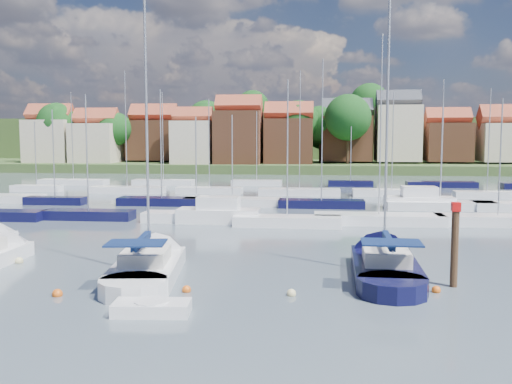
# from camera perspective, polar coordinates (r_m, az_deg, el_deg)

# --- Properties ---
(ground) EXTENTS (260.00, 260.00, 0.00)m
(ground) POSITION_cam_1_polar(r_m,az_deg,el_deg) (68.13, 3.58, -0.64)
(ground) COLOR #424F5A
(ground) RESTS_ON ground
(sailboat_centre) EXTENTS (4.74, 12.40, 16.40)m
(sailboat_centre) POSITION_cam_1_polar(r_m,az_deg,el_deg) (32.16, -10.34, -7.06)
(sailboat_centre) COLOR white
(sailboat_centre) RESTS_ON ground
(sailboat_navy) EXTENTS (3.62, 12.52, 17.18)m
(sailboat_navy) POSITION_cam_1_polar(r_m,az_deg,el_deg) (32.68, 12.51, -6.90)
(sailboat_navy) COLOR black
(sailboat_navy) RESTS_ON ground
(tender) EXTENTS (3.27, 1.74, 0.68)m
(tender) POSITION_cam_1_polar(r_m,az_deg,el_deg) (24.39, -10.38, -11.35)
(tender) COLOR white
(tender) RESTS_ON ground
(timber_piling) EXTENTS (0.40, 0.40, 6.42)m
(timber_piling) POSITION_cam_1_polar(r_m,az_deg,el_deg) (29.63, 19.19, -6.84)
(timber_piling) COLOR #4C331E
(timber_piling) RESTS_ON ground
(buoy_b) EXTENTS (0.48, 0.48, 0.48)m
(buoy_b) POSITION_cam_1_polar(r_m,az_deg,el_deg) (28.21, -19.25, -9.80)
(buoy_b) COLOR #D85914
(buoy_b) RESTS_ON ground
(buoy_c) EXTENTS (0.43, 0.43, 0.43)m
(buoy_c) POSITION_cam_1_polar(r_m,az_deg,el_deg) (27.58, -6.96, -9.88)
(buoy_c) COLOR #D85914
(buoy_c) RESTS_ON ground
(buoy_d) EXTENTS (0.44, 0.44, 0.44)m
(buoy_d) POSITION_cam_1_polar(r_m,az_deg,el_deg) (26.80, 3.56, -10.31)
(buoy_d) COLOR beige
(buoy_d) RESTS_ON ground
(buoy_e) EXTENTS (0.45, 0.45, 0.45)m
(buoy_e) POSITION_cam_1_polar(r_m,az_deg,el_deg) (33.96, 10.57, -6.99)
(buoy_e) COLOR #D85914
(buoy_e) RESTS_ON ground
(buoy_f) EXTENTS (0.43, 0.43, 0.43)m
(buoy_f) POSITION_cam_1_polar(r_m,az_deg,el_deg) (28.60, 17.57, -9.54)
(buoy_f) COLOR #D85914
(buoy_f) RESTS_ON ground
(buoy_g) EXTENTS (0.52, 0.52, 0.52)m
(buoy_g) POSITION_cam_1_polar(r_m,az_deg,el_deg) (29.25, -14.16, -9.11)
(buoy_g) COLOR #D85914
(buoy_g) RESTS_ON ground
(buoy_h) EXTENTS (0.47, 0.47, 0.47)m
(buoy_h) POSITION_cam_1_polar(r_m,az_deg,el_deg) (36.17, -22.58, -6.56)
(buoy_h) COLOR beige
(buoy_h) RESTS_ON ground
(marina_field) EXTENTS (79.62, 41.41, 15.93)m
(marina_field) POSITION_cam_1_polar(r_m,az_deg,el_deg) (63.20, 5.11, -0.74)
(marina_field) COLOR white
(marina_field) RESTS_ON ground
(far_shore_town) EXTENTS (212.46, 90.00, 22.27)m
(far_shore_town) POSITION_cam_1_polar(r_m,az_deg,el_deg) (160.35, 5.96, 4.54)
(far_shore_town) COLOR #394C26
(far_shore_town) RESTS_ON ground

